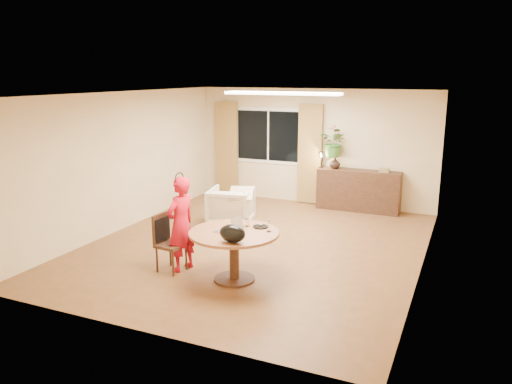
% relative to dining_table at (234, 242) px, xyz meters
% --- Properties ---
extents(floor, '(6.50, 6.50, 0.00)m').
position_rel_dining_table_xyz_m(floor, '(-0.31, 1.48, -0.58)').
color(floor, brown).
rests_on(floor, ground).
extents(ceiling, '(6.50, 6.50, 0.00)m').
position_rel_dining_table_xyz_m(ceiling, '(-0.31, 1.48, 2.02)').
color(ceiling, white).
rests_on(ceiling, wall_back).
extents(wall_back, '(5.50, 0.00, 5.50)m').
position_rel_dining_table_xyz_m(wall_back, '(-0.31, 4.73, 0.72)').
color(wall_back, tan).
rests_on(wall_back, floor).
extents(wall_left, '(0.00, 6.50, 6.50)m').
position_rel_dining_table_xyz_m(wall_left, '(-3.06, 1.48, 0.72)').
color(wall_left, tan).
rests_on(wall_left, floor).
extents(wall_right, '(0.00, 6.50, 6.50)m').
position_rel_dining_table_xyz_m(wall_right, '(2.44, 1.48, 0.72)').
color(wall_right, tan).
rests_on(wall_right, floor).
extents(window, '(1.70, 0.03, 1.30)m').
position_rel_dining_table_xyz_m(window, '(-1.41, 4.71, 0.92)').
color(window, white).
rests_on(window, wall_back).
extents(curtain_left, '(0.55, 0.08, 2.25)m').
position_rel_dining_table_xyz_m(curtain_left, '(-2.46, 4.64, 0.57)').
color(curtain_left, olive).
rests_on(curtain_left, wall_back).
extents(curtain_right, '(0.55, 0.08, 2.25)m').
position_rel_dining_table_xyz_m(curtain_right, '(-0.36, 4.64, 0.57)').
color(curtain_right, olive).
rests_on(curtain_right, wall_back).
extents(ceiling_panel, '(2.20, 0.35, 0.05)m').
position_rel_dining_table_xyz_m(ceiling_panel, '(-0.31, 2.68, 1.99)').
color(ceiling_panel, white).
rests_on(ceiling_panel, ceiling).
extents(dining_table, '(1.29, 1.29, 0.73)m').
position_rel_dining_table_xyz_m(dining_table, '(0.00, 0.00, 0.00)').
color(dining_table, brown).
rests_on(dining_table, floor).
extents(dining_chair, '(0.46, 0.43, 0.88)m').
position_rel_dining_table_xyz_m(dining_chair, '(-1.02, -0.07, -0.14)').
color(dining_chair, black).
rests_on(dining_chair, floor).
extents(child, '(0.59, 0.45, 1.45)m').
position_rel_dining_table_xyz_m(child, '(-0.91, 0.04, 0.15)').
color(child, red).
rests_on(child, floor).
extents(laptop, '(0.40, 0.29, 0.25)m').
position_rel_dining_table_xyz_m(laptop, '(-0.07, -0.05, 0.28)').
color(laptop, '#B7B7BC').
rests_on(laptop, dining_table).
extents(tumbler, '(0.09, 0.09, 0.11)m').
position_rel_dining_table_xyz_m(tumbler, '(0.05, 0.32, 0.21)').
color(tumbler, white).
rests_on(tumbler, dining_table).
extents(wine_glass, '(0.07, 0.07, 0.19)m').
position_rel_dining_table_xyz_m(wine_glass, '(0.45, 0.20, 0.25)').
color(wine_glass, white).
rests_on(wine_glass, dining_table).
extents(pot_lid, '(0.25, 0.25, 0.04)m').
position_rel_dining_table_xyz_m(pot_lid, '(0.26, 0.34, 0.17)').
color(pot_lid, white).
rests_on(pot_lid, dining_table).
extents(handbag, '(0.39, 0.25, 0.25)m').
position_rel_dining_table_xyz_m(handbag, '(0.19, -0.42, 0.28)').
color(handbag, black).
rests_on(handbag, dining_table).
extents(armchair, '(0.96, 0.98, 0.76)m').
position_rel_dining_table_xyz_m(armchair, '(-1.23, 2.37, -0.20)').
color(armchair, beige).
rests_on(armchair, floor).
extents(throw, '(0.60, 0.67, 0.03)m').
position_rel_dining_table_xyz_m(throw, '(-0.97, 2.29, 0.20)').
color(throw, beige).
rests_on(throw, armchair).
extents(sideboard, '(1.78, 0.43, 0.89)m').
position_rel_dining_table_xyz_m(sideboard, '(0.81, 4.49, -0.13)').
color(sideboard, black).
rests_on(sideboard, floor).
extents(vase, '(0.28, 0.28, 0.25)m').
position_rel_dining_table_xyz_m(vase, '(0.26, 4.49, 0.43)').
color(vase, black).
rests_on(vase, sideboard).
extents(bouquet, '(0.73, 0.68, 0.66)m').
position_rel_dining_table_xyz_m(bouquet, '(0.23, 4.49, 0.89)').
color(bouquet, '#2A6525').
rests_on(bouquet, vase).
extents(book_stack, '(0.25, 0.22, 0.09)m').
position_rel_dining_table_xyz_m(book_stack, '(1.33, 4.49, 0.35)').
color(book_stack, brown).
rests_on(book_stack, sideboard).
extents(desk_lamp, '(0.16, 0.16, 0.37)m').
position_rel_dining_table_xyz_m(desk_lamp, '(-0.04, 4.44, 0.50)').
color(desk_lamp, black).
rests_on(desk_lamp, sideboard).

